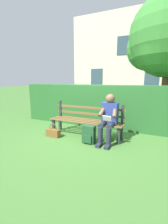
% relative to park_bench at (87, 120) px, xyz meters
% --- Properties ---
extents(ground, '(60.00, 60.00, 0.00)m').
position_rel_park_bench_xyz_m(ground, '(0.00, 0.06, -0.43)').
color(ground, '#3D6B2D').
extents(park_bench, '(2.00, 0.49, 0.89)m').
position_rel_park_bench_xyz_m(park_bench, '(0.00, 0.00, 0.00)').
color(park_bench, '#2D3338').
rests_on(park_bench, ground).
extents(person_seated, '(0.44, 0.73, 1.16)m').
position_rel_park_bench_xyz_m(person_seated, '(-0.65, 0.16, 0.18)').
color(person_seated, navy).
rests_on(person_seated, ground).
extents(hedge_backdrop, '(6.14, 0.74, 1.43)m').
position_rel_park_bench_xyz_m(hedge_backdrop, '(-0.41, -1.08, 0.27)').
color(hedge_backdrop, '#265B28').
rests_on(hedge_backdrop, ground).
extents(tree, '(2.79, 2.65, 4.20)m').
position_rel_park_bench_xyz_m(tree, '(-1.82, -2.37, 2.38)').
color(tree, brown).
rests_on(tree, ground).
extents(building_facade, '(7.68, 3.34, 6.11)m').
position_rel_park_bench_xyz_m(building_facade, '(0.60, -9.20, 2.63)').
color(building_facade, beige).
rests_on(building_facade, ground).
extents(backpack, '(0.30, 0.24, 0.43)m').
position_rel_park_bench_xyz_m(backpack, '(-0.26, 0.47, -0.22)').
color(backpack, '#1E4728').
rests_on(backpack, ground).
extents(handbag, '(0.37, 0.16, 0.36)m').
position_rel_park_bench_xyz_m(handbag, '(0.76, 0.47, -0.32)').
color(handbag, brown).
rests_on(handbag, ground).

